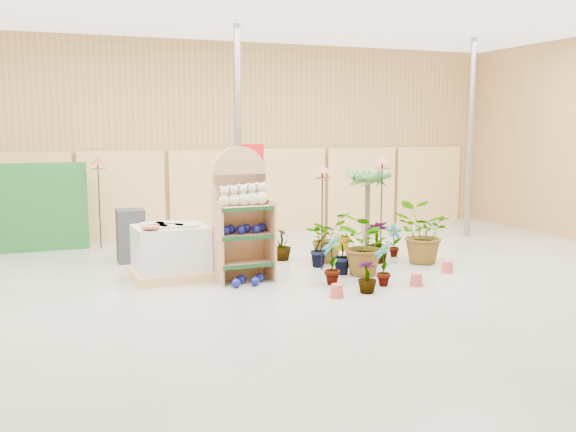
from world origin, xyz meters
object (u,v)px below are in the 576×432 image
(pallet_stack, at_px, (170,252))
(potted_plant_2, at_px, (366,245))
(display_shelf, at_px, (241,219))
(bird_table_front, at_px, (322,172))

(pallet_stack, distance_m, potted_plant_2, 3.31)
(potted_plant_2, bearing_deg, display_shelf, 167.36)
(bird_table_front, height_order, potted_plant_2, bird_table_front)
(pallet_stack, bearing_deg, bird_table_front, -9.05)
(display_shelf, bearing_deg, pallet_stack, 154.45)
(display_shelf, bearing_deg, bird_table_front, 4.26)
(display_shelf, distance_m, pallet_stack, 1.33)
(display_shelf, relative_size, bird_table_front, 1.18)
(display_shelf, xyz_separation_m, pallet_stack, (-1.10, 0.47, -0.56))
(display_shelf, bearing_deg, potted_plant_2, -15.05)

